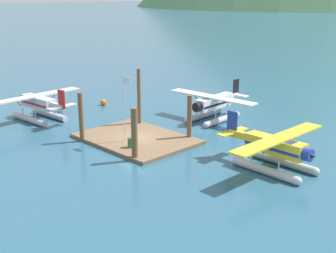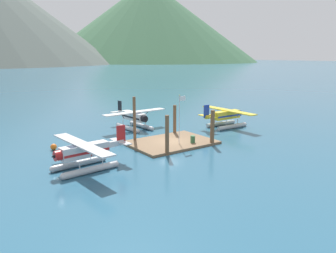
% 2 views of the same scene
% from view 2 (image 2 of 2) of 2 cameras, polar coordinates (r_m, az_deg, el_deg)
% --- Properties ---
extents(ground_plane, '(1200.00, 1200.00, 0.00)m').
position_cam_2_polar(ground_plane, '(41.80, 0.49, -2.97)').
color(ground_plane, '#285670').
extents(dock_platform, '(10.41, 7.59, 0.30)m').
position_cam_2_polar(dock_platform, '(41.77, 0.49, -2.77)').
color(dock_platform, brown).
rests_on(dock_platform, ground).
extents(piling_near_left, '(0.44, 0.44, 4.54)m').
position_cam_2_polar(piling_near_left, '(36.47, -0.16, -1.56)').
color(piling_near_left, brown).
rests_on(piling_near_left, ground).
extents(piling_near_right, '(0.51, 0.51, 4.38)m').
position_cam_2_polar(piling_near_right, '(41.11, 7.69, -0.19)').
color(piling_near_right, brown).
rests_on(piling_near_right, ground).
extents(piling_far_left, '(0.38, 0.38, 5.87)m').
position_cam_2_polar(piling_far_left, '(42.04, -5.82, 1.16)').
color(piling_far_left, brown).
rests_on(piling_far_left, ground).
extents(piling_far_right, '(0.45, 0.45, 4.19)m').
position_cam_2_polar(piling_far_right, '(46.05, 1.17, 1.13)').
color(piling_far_right, brown).
rests_on(piling_far_right, ground).
extents(flagpole, '(0.95, 0.10, 6.02)m').
position_cam_2_polar(flagpole, '(39.95, 2.11, 2.25)').
color(flagpole, silver).
rests_on(flagpole, dock_platform).
extents(fuel_drum, '(0.62, 0.62, 0.88)m').
position_cam_2_polar(fuel_drum, '(41.06, 4.31, -2.22)').
color(fuel_drum, '#33663D').
rests_on(fuel_drum, dock_platform).
extents(mooring_buoy, '(0.74, 0.74, 0.74)m').
position_cam_2_polar(mooring_buoy, '(41.24, -19.19, -3.35)').
color(mooring_buoy, orange).
rests_on(mooring_buoy, ground).
extents(mountain_ridge_west_peak, '(353.32, 353.32, 128.63)m').
position_cam_2_polar(mountain_ridge_west_peak, '(566.61, -3.33, 17.64)').
color(mountain_ridge_west_peak, '#386042').
rests_on(mountain_ridge_west_peak, ground).
extents(seaplane_white_bow_centre, '(10.46, 7.98, 3.84)m').
position_cam_2_polar(seaplane_white_bow_centre, '(50.09, -5.87, 1.38)').
color(seaplane_white_bow_centre, '#B7BABF').
rests_on(seaplane_white_bow_centre, ground).
extents(seaplane_yellow_stbd_fwd, '(7.98, 10.42, 3.84)m').
position_cam_2_polar(seaplane_yellow_stbd_fwd, '(51.84, 10.11, 1.62)').
color(seaplane_yellow_stbd_fwd, '#B7BABF').
rests_on(seaplane_yellow_stbd_fwd, ground).
extents(seaplane_silver_port_aft, '(7.97, 10.48, 3.84)m').
position_cam_2_polar(seaplane_silver_port_aft, '(33.08, -14.23, -4.64)').
color(seaplane_silver_port_aft, '#B7BABF').
rests_on(seaplane_silver_port_aft, ground).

